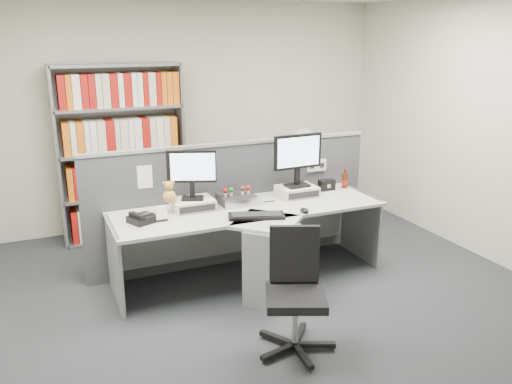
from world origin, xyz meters
name	(u,v)px	position (x,y,z in m)	size (l,w,h in m)	color
ground	(286,315)	(0.00, 0.00, 0.00)	(5.50, 5.50, 0.00)	#303439
room_shell	(290,104)	(0.00, 0.00, 1.79)	(5.04, 5.54, 2.72)	beige
partition	(233,202)	(0.00, 1.25, 0.65)	(3.00, 0.08, 1.27)	#404148
desk	(258,241)	(0.00, 0.60, 0.46)	(2.60, 1.20, 0.72)	#B2B1AB
monitor_riser_left	(193,204)	(-0.50, 0.98, 0.77)	(0.38, 0.31, 0.10)	beige
monitor_riser_right	(297,191)	(0.60, 0.98, 0.77)	(0.38, 0.31, 0.10)	beige
monitor_left	(192,170)	(-0.50, 0.98, 1.10)	(0.44, 0.20, 0.46)	black
monitor_right	(298,156)	(0.60, 0.98, 1.14)	(0.52, 0.18, 0.53)	black
desktop_pc	(236,199)	(-0.06, 0.99, 0.76)	(0.33, 0.30, 0.09)	black
figurines	(237,190)	(-0.06, 0.97, 0.86)	(0.29, 0.05, 0.09)	beige
keyboard	(256,216)	(-0.05, 0.53, 0.74)	(0.54, 0.34, 0.03)	black
mouse	(304,210)	(0.41, 0.48, 0.74)	(0.07, 0.11, 0.04)	black
desk_phone	(142,218)	(-1.02, 0.81, 0.76)	(0.28, 0.27, 0.09)	black
desk_calendar	(161,215)	(-0.86, 0.78, 0.77)	(0.11, 0.08, 0.13)	black
plush_toy	(169,193)	(-0.73, 0.96, 0.91)	(0.12, 0.12, 0.21)	#BD893F
speaker	(327,185)	(0.98, 1.04, 0.78)	(0.17, 0.09, 0.11)	black
cola_bottle	(345,180)	(1.20, 1.04, 0.80)	(0.07, 0.07, 0.22)	#3F190A
shelving_unit	(121,155)	(-0.90, 2.44, 0.98)	(1.41, 0.40, 2.00)	gray
filing_cabinet	(302,197)	(1.20, 1.99, 0.35)	(0.45, 0.61, 0.70)	gray
desk_fan	(303,144)	(1.20, 1.99, 1.02)	(0.30, 0.18, 0.50)	white
office_chair	(295,287)	(-0.15, -0.43, 0.49)	(0.60, 0.61, 0.91)	silver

